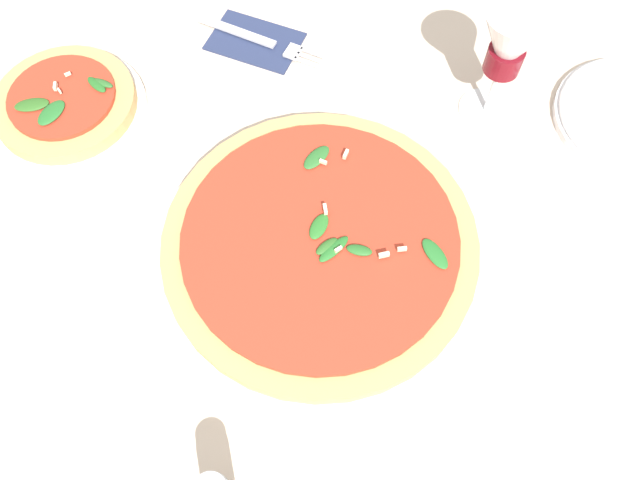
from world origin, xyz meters
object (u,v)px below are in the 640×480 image
Objects in this scene: wine_glass at (508,48)px; fork at (259,39)px; pizza_personal_side at (66,106)px; pizza_arugula_main at (320,245)px; side_plate_white at (634,117)px.

fork is at bearing -176.86° from wine_glass.
fork is at bearing 51.22° from pizza_personal_side.
pizza_personal_side is 0.54m from wine_glass.
fork is (0.16, 0.21, -0.01)m from pizza_personal_side.
wine_glass is (0.11, 0.27, 0.09)m from pizza_arugula_main.
pizza_arugula_main is at bearing -7.48° from pizza_personal_side.
wine_glass is 0.81× the size of side_plate_white.
pizza_arugula_main reaches higher than fork.
wine_glass reaches higher than fork.
side_plate_white is (0.65, 0.28, -0.01)m from pizza_personal_side.
side_plate_white is (0.49, 0.07, 0.00)m from fork.
wine_glass is (0.48, 0.22, 0.09)m from pizza_personal_side.
fork is 0.49m from side_plate_white.
side_plate_white is (0.28, 0.33, -0.01)m from pizza_arugula_main.
pizza_arugula_main is at bearing -112.03° from wine_glass.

